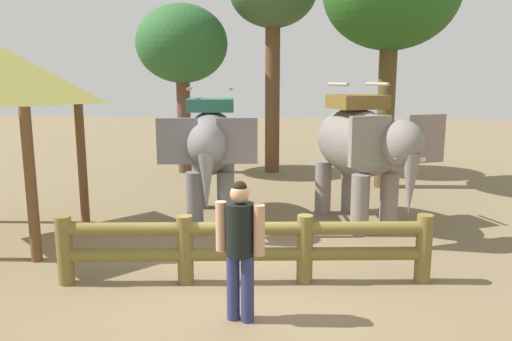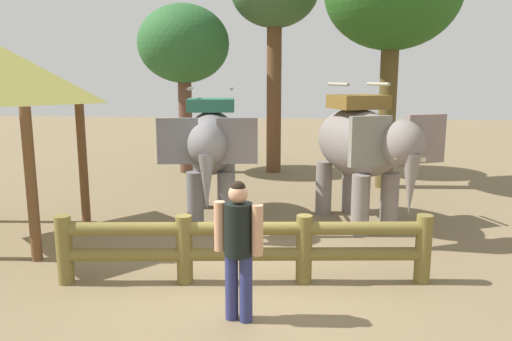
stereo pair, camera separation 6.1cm
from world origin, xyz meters
name	(u,v)px [view 2 (the right image)]	position (x,y,z in m)	size (l,w,h in m)	color
ground_plane	(244,285)	(0.00, 0.00, 0.00)	(60.00, 60.00, 0.00)	#7A6748
log_fence	(244,244)	(0.00, 0.08, 0.61)	(5.59, 0.82, 1.05)	brown
elephant_near_left	(211,147)	(-1.12, 3.42, 1.60)	(1.89, 3.36, 2.85)	slate
elephant_center	(362,147)	(2.03, 3.32, 1.66)	(2.63, 3.49, 2.95)	gray
tourist_woman_in_black	(238,241)	(0.08, -1.10, 1.06)	(0.63, 0.43, 1.83)	navy
tree_back_center	(184,46)	(-2.96, 8.72, 3.98)	(2.84, 2.84, 5.26)	brown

